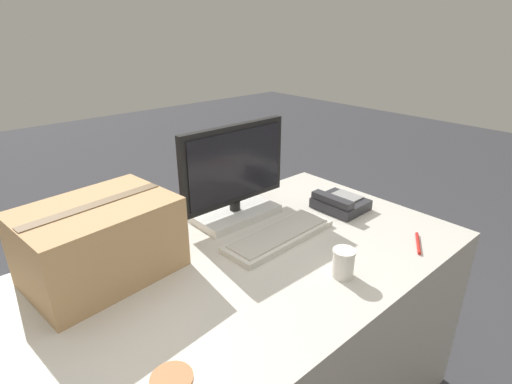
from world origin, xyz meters
TOP-DOWN VIEW (x-y plane):
  - office_desk at (0.00, 0.00)m, footprint 1.80×0.90m
  - monitor at (0.29, 0.28)m, footprint 0.49×0.20m
  - keyboard at (0.30, 0.03)m, footprint 0.46×0.17m
  - desk_phone at (0.67, 0.04)m, footprint 0.18×0.20m
  - paper_cup_right at (0.28, -0.27)m, footprint 0.07×0.07m
  - cardboard_box at (-0.28, 0.24)m, footprint 0.47×0.36m
  - pen_marker at (0.64, -0.33)m, footprint 0.13×0.09m

SIDE VIEW (x-z plane):
  - office_desk at x=0.00m, z-range 0.00..0.76m
  - pen_marker at x=0.64m, z-range 0.76..0.77m
  - keyboard at x=0.30m, z-range 0.76..0.79m
  - desk_phone at x=0.67m, z-range 0.75..0.82m
  - paper_cup_right at x=0.28m, z-range 0.76..0.85m
  - cardboard_box at x=-0.28m, z-range 0.76..1.00m
  - monitor at x=0.29m, z-range 0.73..1.11m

